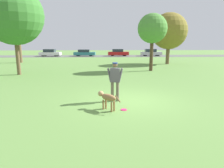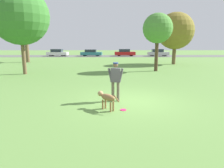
# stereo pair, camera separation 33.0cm
# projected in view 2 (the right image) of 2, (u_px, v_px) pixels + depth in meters

# --- Properties ---
(ground_plane) EXTENTS (120.00, 120.00, 0.00)m
(ground_plane) POSITION_uv_depth(u_px,v_px,m) (130.00, 101.00, 8.92)
(ground_plane) COLOR #608C42
(far_road_strip) EXTENTS (120.00, 6.00, 0.01)m
(far_road_strip) POSITION_uv_depth(u_px,v_px,m) (115.00, 56.00, 38.58)
(far_road_strip) COLOR #5B5B59
(far_road_strip) RESTS_ON ground_plane
(person) EXTENTS (0.70, 0.27, 1.72)m
(person) POSITION_uv_depth(u_px,v_px,m) (116.00, 78.00, 8.70)
(person) COLOR #665B4C
(person) RESTS_ON ground_plane
(dog) EXTENTS (0.89, 0.91, 0.69)m
(dog) POSITION_uv_depth(u_px,v_px,m) (107.00, 98.00, 7.66)
(dog) COLOR olive
(dog) RESTS_ON ground_plane
(frisbee) EXTENTS (0.25, 0.25, 0.02)m
(frisbee) POSITION_uv_depth(u_px,v_px,m) (123.00, 110.00, 7.70)
(frisbee) COLOR #E52366
(frisbee) RESTS_ON ground_plane
(tree_far_right) EXTENTS (4.26, 4.26, 6.01)m
(tree_far_right) POSITION_uv_depth(u_px,v_px,m) (175.00, 31.00, 23.25)
(tree_far_right) COLOR brown
(tree_far_right) RESTS_ON ground_plane
(tree_near_left) EXTENTS (4.52, 4.52, 6.86)m
(tree_near_left) POSITION_uv_depth(u_px,v_px,m) (20.00, 16.00, 15.60)
(tree_near_left) COLOR brown
(tree_near_left) RESTS_ON ground_plane
(tree_mid_center) EXTENTS (2.63, 2.63, 5.10)m
(tree_mid_center) POSITION_uv_depth(u_px,v_px,m) (158.00, 29.00, 17.54)
(tree_mid_center) COLOR #4C3826
(tree_mid_center) RESTS_ON ground_plane
(tree_far_left) EXTENTS (3.80, 3.80, 6.49)m
(tree_far_left) POSITION_uv_depth(u_px,v_px,m) (25.00, 27.00, 25.48)
(tree_far_left) COLOR brown
(tree_far_left) RESTS_ON ground_plane
(parked_car_white) EXTENTS (3.93, 1.93, 1.34)m
(parked_car_white) POSITION_uv_depth(u_px,v_px,m) (57.00, 53.00, 38.27)
(parked_car_white) COLOR white
(parked_car_white) RESTS_ON ground_plane
(parked_car_teal) EXTENTS (4.13, 2.03, 1.27)m
(parked_car_teal) POSITION_uv_depth(u_px,v_px,m) (91.00, 53.00, 38.43)
(parked_car_teal) COLOR teal
(parked_car_teal) RESTS_ON ground_plane
(parked_car_red) EXTENTS (3.97, 1.85, 1.34)m
(parked_car_red) POSITION_uv_depth(u_px,v_px,m) (125.00, 53.00, 38.53)
(parked_car_red) COLOR red
(parked_car_red) RESTS_ON ground_plane
(parked_car_silver) EXTENTS (4.01, 1.90, 1.34)m
(parked_car_silver) POSITION_uv_depth(u_px,v_px,m) (158.00, 53.00, 38.34)
(parked_car_silver) COLOR #B7B7BC
(parked_car_silver) RESTS_ON ground_plane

